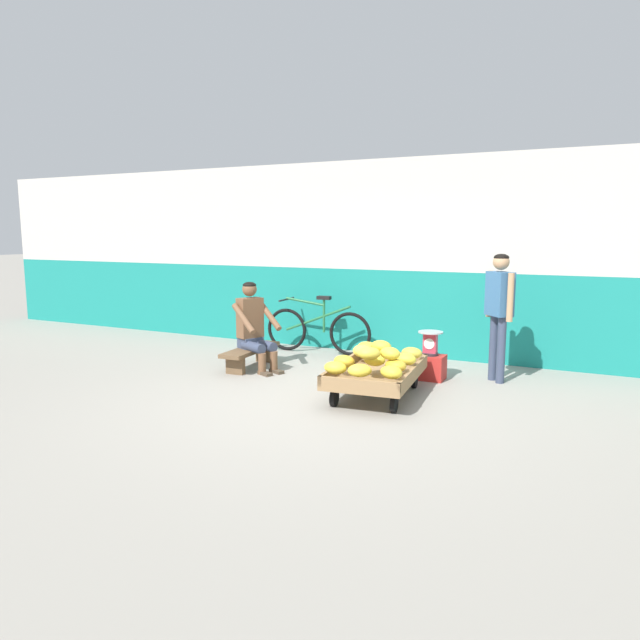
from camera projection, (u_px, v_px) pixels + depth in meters
The scene contains 10 objects.
ground_plane at pixel (312, 403), 6.12m from camera, with size 80.00×80.00×0.00m, color gray.
back_wall at pixel (402, 258), 8.47m from camera, with size 16.00×0.30×2.81m.
banana_cart at pixel (377, 375), 6.35m from camera, with size 0.98×1.52×0.36m.
banana_pile at pixel (375, 357), 6.20m from camera, with size 0.95×1.37×0.26m.
low_bench at pixel (251, 353), 7.71m from camera, with size 0.36×1.11×0.27m.
vendor_seated at pixel (254, 326), 7.59m from camera, with size 0.74×0.63×1.14m.
plastic_crate at pixel (430, 367), 7.11m from camera, with size 0.36×0.28×0.30m.
weighing_scale at pixel (430, 343), 7.06m from camera, with size 0.30×0.30×0.29m.
bicycle_near_left at pixel (317, 330), 8.63m from camera, with size 1.66×0.48×0.86m.
customer_adult at pixel (499, 303), 6.89m from camera, with size 0.36×0.38×1.53m.
Camera 1 is at (2.70, -5.27, 1.78)m, focal length 32.76 mm.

